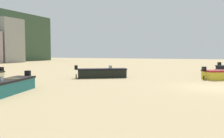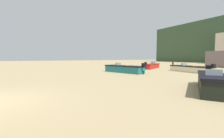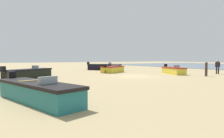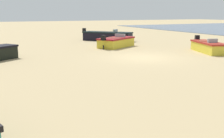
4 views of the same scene
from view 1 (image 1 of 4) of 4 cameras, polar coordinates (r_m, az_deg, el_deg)
ground_plane at (r=16.89m, az=23.61°, el=-4.18°), size 160.00×160.00×0.00m
townhouse_far_right at (r=62.99m, az=-24.48°, el=6.30°), size 6.13×6.26×10.65m
boat_black_1 at (r=21.65m, az=-2.47°, el=-0.98°), size 3.57×4.38×1.18m
boat_teal_3 at (r=14.23m, az=-24.54°, el=-3.97°), size 5.19×2.68×1.12m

